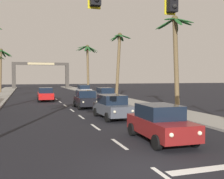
% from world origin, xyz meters
% --- Properties ---
extents(ground_plane, '(220.00, 220.00, 0.00)m').
position_xyz_m(ground_plane, '(0.00, 0.00, 0.00)').
color(ground_plane, black).
extents(sidewalk_right, '(3.20, 110.00, 0.14)m').
position_xyz_m(sidewalk_right, '(7.80, 20.00, 0.07)').
color(sidewalk_right, gray).
rests_on(sidewalk_right, ground).
extents(lane_markings, '(4.28, 87.45, 0.01)m').
position_xyz_m(lane_markings, '(0.46, 19.47, 0.00)').
color(lane_markings, silver).
rests_on(lane_markings, ground).
extents(traffic_signal_mast, '(11.07, 0.41, 6.92)m').
position_xyz_m(traffic_signal_mast, '(2.67, 0.56, 5.10)').
color(traffic_signal_mast, '#2D2D33').
rests_on(traffic_signal_mast, ground).
extents(sedan_lead_at_stop_bar, '(2.03, 4.48, 1.68)m').
position_xyz_m(sedan_lead_at_stop_bar, '(2.01, 3.36, 0.85)').
color(sedan_lead_at_stop_bar, maroon).
rests_on(sedan_lead_at_stop_bar, ground).
extents(sedan_third_in_queue, '(2.03, 4.48, 1.68)m').
position_xyz_m(sedan_third_in_queue, '(2.00, 10.55, 0.85)').
color(sedan_third_in_queue, '#4C515B').
rests_on(sedan_third_in_queue, ground).
extents(sedan_fifth_in_queue, '(2.05, 4.49, 1.68)m').
position_xyz_m(sedan_fifth_in_queue, '(1.60, 17.73, 0.85)').
color(sedan_fifth_in_queue, black).
rests_on(sedan_fifth_in_queue, ground).
extents(sedan_oncoming_far, '(2.00, 4.47, 1.68)m').
position_xyz_m(sedan_oncoming_far, '(-1.59, 26.38, 0.85)').
color(sedan_oncoming_far, red).
rests_on(sedan_oncoming_far, ground).
extents(sedan_parked_nearest_kerb, '(1.95, 4.45, 1.68)m').
position_xyz_m(sedan_parked_nearest_kerb, '(5.16, 35.76, 0.85)').
color(sedan_parked_nearest_kerb, silver).
rests_on(sedan_parked_nearest_kerb, ground).
extents(sedan_parked_mid_kerb, '(2.03, 4.48, 1.68)m').
position_xyz_m(sedan_parked_mid_kerb, '(5.33, 23.67, 0.85)').
color(sedan_parked_mid_kerb, '#4C515B').
rests_on(sedan_parked_mid_kerb, ground).
extents(palm_left_farthest, '(4.36, 4.45, 8.27)m').
position_xyz_m(palm_left_farthest, '(-8.26, 46.55, 5.90)').
color(palm_left_farthest, brown).
rests_on(palm_left_farthest, ground).
extents(palm_right_second, '(3.43, 3.31, 8.15)m').
position_xyz_m(palm_right_second, '(8.21, 12.42, 5.55)').
color(palm_right_second, brown).
rests_on(palm_right_second, ground).
extents(palm_right_third, '(3.10, 3.20, 9.03)m').
position_xyz_m(palm_right_third, '(8.32, 27.33, 6.00)').
color(palm_right_third, brown).
rests_on(palm_right_third, ground).
extents(palm_right_farthest, '(4.05, 4.12, 9.04)m').
position_xyz_m(palm_right_farthest, '(7.28, 42.19, 6.21)').
color(palm_right_farthest, brown).
rests_on(palm_right_farthest, ground).
extents(town_gateway_arch, '(14.32, 0.90, 6.79)m').
position_xyz_m(town_gateway_arch, '(0.00, 64.63, 4.37)').
color(town_gateway_arch, '#423D38').
rests_on(town_gateway_arch, ground).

